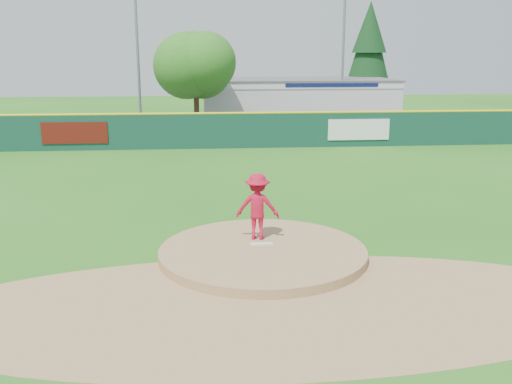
{
  "coord_description": "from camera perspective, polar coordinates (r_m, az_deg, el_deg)",
  "views": [
    {
      "loc": [
        -1.46,
        -14.24,
        5.27
      ],
      "look_at": [
        0.0,
        2.0,
        1.3
      ],
      "focal_mm": 40.0,
      "sensor_mm": 36.0,
      "label": 1
    }
  ],
  "objects": [
    {
      "name": "pitcher",
      "position": [
        15.7,
        0.16,
        -1.46
      ],
      "size": [
        1.29,
        0.89,
        1.84
      ],
      "primitive_type": "imported",
      "rotation": [
        0.0,
        0.0,
        2.96
      ],
      "color": "red",
      "rests_on": "pitchers_mound"
    },
    {
      "name": "pitchers_mound",
      "position": [
        15.26,
        0.68,
        -6.53
      ],
      "size": [
        5.5,
        5.5,
        0.5
      ],
      "primitive_type": "cylinder",
      "color": "#9E774C",
      "rests_on": "ground"
    },
    {
      "name": "conifer_tree",
      "position": [
        52.28,
        11.24,
        13.72
      ],
      "size": [
        4.4,
        4.4,
        9.5
      ],
      "color": "#382314",
      "rests_on": "ground"
    },
    {
      "name": "outfield_fence",
      "position": [
        32.55,
        -2.54,
        6.28
      ],
      "size": [
        40.0,
        0.14,
        2.07
      ],
      "color": "#123C30",
      "rests_on": "ground"
    },
    {
      "name": "infield_dirt_arc",
      "position": [
        12.5,
        2.09,
        -11.23
      ],
      "size": [
        15.4,
        15.4,
        0.01
      ],
      "primitive_type": "cylinder",
      "color": "#9E774C",
      "rests_on": "ground"
    },
    {
      "name": "fence_banners",
      "position": [
        32.46,
        -3.64,
        6.09
      ],
      "size": [
        19.66,
        0.04,
        1.2
      ],
      "color": "#5B140D",
      "rests_on": "ground"
    },
    {
      "name": "parking_lot",
      "position": [
        41.6,
        -3.11,
        6.39
      ],
      "size": [
        44.0,
        16.0,
        0.02
      ],
      "primitive_type": "cube",
      "color": "#38383A",
      "rests_on": "ground"
    },
    {
      "name": "ground",
      "position": [
        15.26,
        0.68,
        -6.53
      ],
      "size": [
        120.0,
        120.0,
        0.0
      ],
      "primitive_type": "plane",
      "color": "#286B19",
      "rests_on": "ground"
    },
    {
      "name": "pitching_rubber",
      "position": [
        15.45,
        0.57,
        -5.2
      ],
      "size": [
        0.6,
        0.15,
        0.04
      ],
      "primitive_type": "cube",
      "color": "white",
      "rests_on": "pitchers_mound"
    },
    {
      "name": "light_pole_right",
      "position": [
        44.49,
        8.71,
        13.87
      ],
      "size": [
        1.75,
        0.25,
        10.0
      ],
      "color": "gray",
      "rests_on": "ground"
    },
    {
      "name": "light_pole_left",
      "position": [
        41.5,
        -11.8,
        14.47
      ],
      "size": [
        1.75,
        0.25,
        11.0
      ],
      "color": "gray",
      "rests_on": "ground"
    },
    {
      "name": "deciduous_tree",
      "position": [
        39.25,
        -6.07,
        12.55
      ],
      "size": [
        5.6,
        5.6,
        7.36
      ],
      "color": "#382314",
      "rests_on": "ground"
    },
    {
      "name": "pool_building_grp",
      "position": [
        46.97,
        4.07,
        9.23
      ],
      "size": [
        15.2,
        8.2,
        3.31
      ],
      "color": "silver",
      "rests_on": "ground"
    },
    {
      "name": "van",
      "position": [
        39.62,
        5.05,
        7.05
      ],
      "size": [
        5.38,
        2.91,
        1.43
      ],
      "primitive_type": "imported",
      "rotation": [
        0.0,
        0.0,
        1.46
      ],
      "color": "silver",
      "rests_on": "parking_lot"
    }
  ]
}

